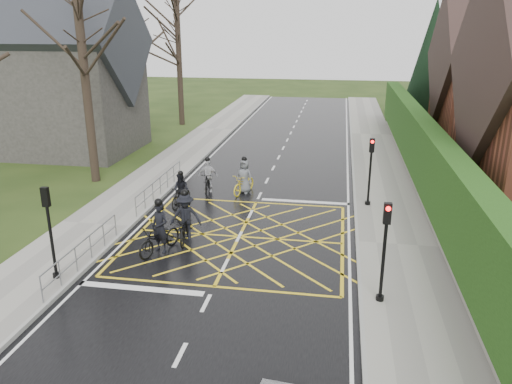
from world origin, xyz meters
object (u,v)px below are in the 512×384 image
(cyclist_back, at_px, (181,193))
(cyclist_lead, at_px, (244,181))
(cyclist_front, at_px, (208,179))
(cyclist_rear, at_px, (160,235))
(cyclist_mid, at_px, (185,222))

(cyclist_back, height_order, cyclist_lead, cyclist_lead)
(cyclist_back, relative_size, cyclist_front, 0.95)
(cyclist_rear, xyz_separation_m, cyclist_lead, (1.74, 7.13, -0.03))
(cyclist_rear, xyz_separation_m, cyclist_mid, (0.58, 1.24, 0.07))
(cyclist_rear, bearing_deg, cyclist_mid, 86.65)
(cyclist_rear, distance_m, cyclist_front, 7.00)
(cyclist_back, distance_m, cyclist_front, 2.32)
(cyclist_back, distance_m, cyclist_lead, 3.40)
(cyclist_front, height_order, cyclist_lead, cyclist_lead)
(cyclist_rear, bearing_deg, cyclist_lead, 97.99)
(cyclist_back, relative_size, cyclist_mid, 0.81)
(cyclist_front, xyz_separation_m, cyclist_lead, (1.81, 0.13, -0.02))
(cyclist_rear, distance_m, cyclist_back, 4.83)
(cyclist_mid, bearing_deg, cyclist_rear, -123.85)
(cyclist_mid, xyz_separation_m, cyclist_lead, (1.16, 5.89, -0.10))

